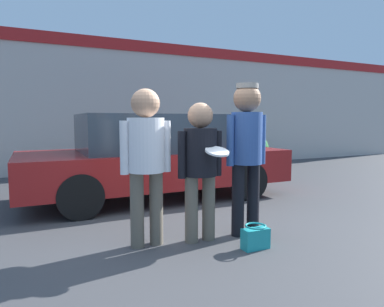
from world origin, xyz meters
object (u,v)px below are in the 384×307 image
object	(u,v)px
person_right	(246,143)
handbag	(255,237)
parked_car_near	(154,156)
person_middle_with_frisbee	(200,160)
person_left	(146,152)
shrub	(253,149)

from	to	relation	value
person_right	handbag	distance (m)	1.10
parked_car_near	person_right	bearing A→B (deg)	-81.88
person_middle_with_frisbee	handbag	world-z (taller)	person_middle_with_frisbee
person_right	person_left	bearing A→B (deg)	172.86
person_left	handbag	xyz separation A→B (m)	(1.03, -0.60, -0.92)
parked_car_near	handbag	world-z (taller)	parked_car_near
person_left	person_middle_with_frisbee	world-z (taller)	person_left
person_middle_with_frisbee	person_right	bearing A→B (deg)	-2.94
person_left	parked_car_near	xyz separation A→B (m)	(0.86, 2.25, -0.30)
shrub	person_right	bearing A→B (deg)	-126.26
person_left	shrub	bearing A→B (deg)	45.48
person_middle_with_frisbee	parked_car_near	world-z (taller)	person_middle_with_frisbee
parked_car_near	person_middle_with_frisbee	bearing A→B (deg)	-96.21
person_middle_with_frisbee	parked_car_near	size ratio (longest dim) A/B	0.35
shrub	parked_car_near	bearing A→B (deg)	-145.12
person_middle_with_frisbee	person_right	world-z (taller)	person_right
person_left	parked_car_near	world-z (taller)	person_left
person_left	shrub	world-z (taller)	person_left
person_right	shrub	bearing A→B (deg)	53.74
person_left	handbag	world-z (taller)	person_left
person_left	handbag	distance (m)	1.50
handbag	person_middle_with_frisbee	bearing A→B (deg)	131.76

